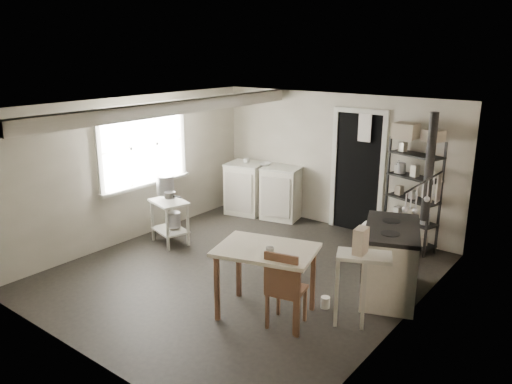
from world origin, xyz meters
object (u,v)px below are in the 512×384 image
Objects in this scene: prep_table at (170,219)px; flour_sack at (372,238)px; shelf_rack at (413,189)px; stove at (390,262)px; work_table at (266,285)px; base_cabinets at (264,191)px; stockpot at (165,185)px; chair at (287,285)px.

prep_table reaches higher than flour_sack.
shelf_rack reaches higher than stove.
work_table reaches higher than prep_table.
base_cabinets is 0.85× the size of shelf_rack.
prep_table is at bearing -18.38° from stockpot.
stockpot is at bearing -150.82° from flour_sack.
prep_table is at bearing -128.59° from shelf_rack.
prep_table is at bearing 149.97° from chair.
work_table reaches higher than flour_sack.
work_table is at bearing 161.35° from chair.
stockpot is at bearing -115.42° from base_cabinets.
stockpot reaches higher than stove.
prep_table is at bearing 166.53° from stove.
work_table is at bearing -18.75° from stockpot.
prep_table is at bearing 161.23° from work_table.
base_cabinets is 3.65m from work_table.
work_table is at bearing -145.77° from stove.
stockpot reaches higher than base_cabinets.
stockpot reaches higher than prep_table.
shelf_rack is at bearing 34.84° from prep_table.
flour_sack is (2.71, 1.61, -0.16)m from prep_table.
shelf_rack is (3.19, 2.11, 0.01)m from stockpot.
stove reaches higher than prep_table.
stove is at bearing 55.75° from work_table.
stockpot is 0.17× the size of shelf_rack.
flour_sack is at bearing 102.44° from stove.
base_cabinets is 2.77× the size of flour_sack.
stockpot is at bearing 161.62° from prep_table.
stockpot is at bearing 161.25° from work_table.
base_cabinets is at bearing -161.09° from shelf_rack.
prep_table is 0.41× the size of shelf_rack.
shelf_rack reaches higher than prep_table.
stockpot is (-0.10, 0.03, 0.54)m from prep_table.
stove is 1.24× the size of chair.
chair is at bearing -62.37° from base_cabinets.
stockpot is 0.26× the size of stove.
chair is at bearing -17.48° from stockpot.
stockpot is 0.27× the size of work_table.
stove is at bearing -39.33° from base_cabinets.
chair is at bearing -77.78° from shelf_rack.
stove reaches higher than work_table.
work_table is 1.19× the size of chair.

